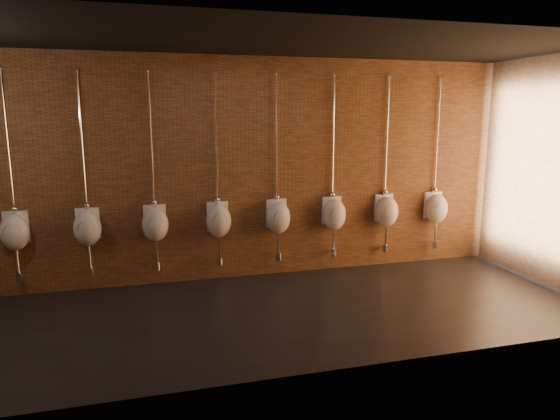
{
  "coord_description": "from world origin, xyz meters",
  "views": [
    {
      "loc": [
        -1.24,
        -5.58,
        2.39
      ],
      "look_at": [
        0.54,
        0.9,
        1.1
      ],
      "focal_mm": 32.0,
      "sensor_mm": 36.0,
      "label": 1
    }
  ],
  "objects_px": {
    "urinal_6": "(334,213)",
    "urinal_4": "(219,220)",
    "urinal_5": "(278,216)",
    "urinal_1": "(15,231)",
    "urinal_7": "(387,210)",
    "urinal_3": "(155,223)",
    "urinal_2": "(87,227)",
    "urinal_8": "(436,208)"
  },
  "relations": [
    {
      "from": "urinal_2",
      "to": "urinal_8",
      "type": "distance_m",
      "value": 5.29
    },
    {
      "from": "urinal_8",
      "to": "urinal_5",
      "type": "bearing_deg",
      "value": 180.0
    },
    {
      "from": "urinal_2",
      "to": "urinal_8",
      "type": "xyz_separation_m",
      "value": [
        5.29,
        0.0,
        0.0
      ]
    },
    {
      "from": "urinal_5",
      "to": "urinal_2",
      "type": "bearing_deg",
      "value": 180.0
    },
    {
      "from": "urinal_8",
      "to": "urinal_4",
      "type": "bearing_deg",
      "value": 180.0
    },
    {
      "from": "urinal_6",
      "to": "urinal_1",
      "type": "bearing_deg",
      "value": 180.0
    },
    {
      "from": "urinal_6",
      "to": "urinal_4",
      "type": "bearing_deg",
      "value": 180.0
    },
    {
      "from": "urinal_5",
      "to": "urinal_6",
      "type": "bearing_deg",
      "value": 0.0
    },
    {
      "from": "urinal_6",
      "to": "urinal_5",
      "type": "bearing_deg",
      "value": 180.0
    },
    {
      "from": "urinal_5",
      "to": "urinal_6",
      "type": "xyz_separation_m",
      "value": [
        0.88,
        0.0,
        0.0
      ]
    },
    {
      "from": "urinal_1",
      "to": "urinal_6",
      "type": "xyz_separation_m",
      "value": [
        4.41,
        0.0,
        0.0
      ]
    },
    {
      "from": "urinal_3",
      "to": "urinal_5",
      "type": "bearing_deg",
      "value": 0.0
    },
    {
      "from": "urinal_1",
      "to": "urinal_5",
      "type": "xyz_separation_m",
      "value": [
        3.53,
        0.0,
        0.0
      ]
    },
    {
      "from": "urinal_5",
      "to": "urinal_8",
      "type": "bearing_deg",
      "value": 0.0
    },
    {
      "from": "urinal_1",
      "to": "urinal_6",
      "type": "height_order",
      "value": "same"
    },
    {
      "from": "urinal_1",
      "to": "urinal_7",
      "type": "relative_size",
      "value": 1.0
    },
    {
      "from": "urinal_1",
      "to": "urinal_5",
      "type": "distance_m",
      "value": 3.53
    },
    {
      "from": "urinal_2",
      "to": "urinal_1",
      "type": "bearing_deg",
      "value": 180.0
    },
    {
      "from": "urinal_3",
      "to": "urinal_4",
      "type": "distance_m",
      "value": 0.88
    },
    {
      "from": "urinal_2",
      "to": "urinal_6",
      "type": "height_order",
      "value": "same"
    },
    {
      "from": "urinal_4",
      "to": "urinal_6",
      "type": "distance_m",
      "value": 1.76
    },
    {
      "from": "urinal_5",
      "to": "urinal_7",
      "type": "relative_size",
      "value": 1.0
    },
    {
      "from": "urinal_8",
      "to": "urinal_6",
      "type": "bearing_deg",
      "value": 180.0
    },
    {
      "from": "urinal_3",
      "to": "urinal_8",
      "type": "bearing_deg",
      "value": 0.0
    },
    {
      "from": "urinal_3",
      "to": "urinal_6",
      "type": "bearing_deg",
      "value": 0.0
    },
    {
      "from": "urinal_1",
      "to": "urinal_3",
      "type": "height_order",
      "value": "same"
    },
    {
      "from": "urinal_5",
      "to": "urinal_8",
      "type": "relative_size",
      "value": 1.0
    },
    {
      "from": "urinal_6",
      "to": "urinal_7",
      "type": "height_order",
      "value": "same"
    },
    {
      "from": "urinal_7",
      "to": "urinal_5",
      "type": "bearing_deg",
      "value": 180.0
    },
    {
      "from": "urinal_1",
      "to": "urinal_7",
      "type": "bearing_deg",
      "value": 0.0
    },
    {
      "from": "urinal_1",
      "to": "urinal_2",
      "type": "xyz_separation_m",
      "value": [
        0.88,
        0.0,
        0.0
      ]
    },
    {
      "from": "urinal_2",
      "to": "urinal_7",
      "type": "relative_size",
      "value": 1.0
    },
    {
      "from": "urinal_6",
      "to": "urinal_7",
      "type": "distance_m",
      "value": 0.88
    },
    {
      "from": "urinal_3",
      "to": "urinal_4",
      "type": "height_order",
      "value": "same"
    },
    {
      "from": "urinal_3",
      "to": "urinal_7",
      "type": "xyz_separation_m",
      "value": [
        3.53,
        0.0,
        0.0
      ]
    },
    {
      "from": "urinal_8",
      "to": "urinal_7",
      "type": "bearing_deg",
      "value": 180.0
    },
    {
      "from": "urinal_7",
      "to": "urinal_8",
      "type": "bearing_deg",
      "value": 0.0
    },
    {
      "from": "urinal_2",
      "to": "urinal_5",
      "type": "xyz_separation_m",
      "value": [
        2.64,
        0.0,
        0.0
      ]
    },
    {
      "from": "urinal_8",
      "to": "urinal_2",
      "type": "bearing_deg",
      "value": 180.0
    },
    {
      "from": "urinal_2",
      "to": "urinal_6",
      "type": "distance_m",
      "value": 3.53
    },
    {
      "from": "urinal_2",
      "to": "urinal_8",
      "type": "bearing_deg",
      "value": 0.0
    },
    {
      "from": "urinal_7",
      "to": "urinal_1",
      "type": "bearing_deg",
      "value": 180.0
    }
  ]
}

